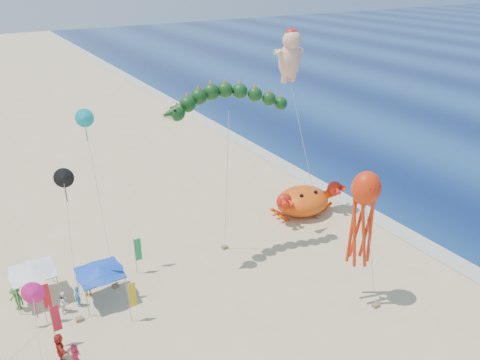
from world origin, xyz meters
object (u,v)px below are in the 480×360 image
crab_inflatable (303,200)px  canopy_blue (99,270)px  dragon_kite (227,104)px  cherub_kite (290,55)px  canopy_white (32,270)px  octopus_kite (363,211)px

crab_inflatable → canopy_blue: size_ratio=2.19×
dragon_kite → cherub_kite: size_ratio=0.80×
canopy_white → cherub_kite: bearing=3.8°
cherub_kite → octopus_kite: size_ratio=1.71×
octopus_kite → canopy_blue: bearing=148.9°
cherub_kite → canopy_blue: size_ratio=5.22×
dragon_kite → octopus_kite: 12.41m
octopus_kite → canopy_blue: size_ratio=3.05×
cherub_kite → octopus_kite: 16.00m
cherub_kite → canopy_blue: bearing=-167.8°
dragon_kite → octopus_kite: bearing=-66.2°
canopy_white → crab_inflatable: bearing=0.2°
cherub_kite → canopy_white: size_ratio=5.35×
cherub_kite → canopy_blue: cherub_kite is taller
crab_inflatable → octopus_kite: 14.17m
canopy_blue → octopus_kite: bearing=-31.1°
canopy_blue → dragon_kite: bearing=4.4°
octopus_kite → canopy_blue: 18.66m
octopus_kite → canopy_white: 23.34m
octopus_kite → canopy_blue: octopus_kite is taller
crab_inflatable → octopus_kite: (-4.86, -12.00, 5.76)m
crab_inflatable → cherub_kite: bearing=130.1°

